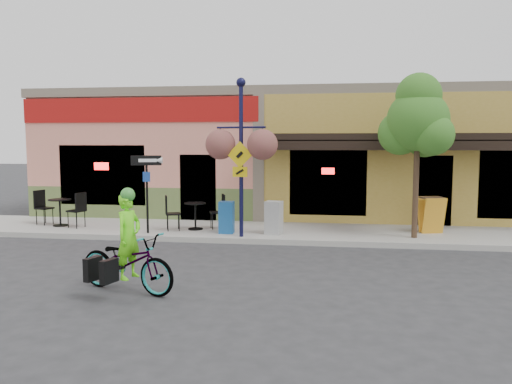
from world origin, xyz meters
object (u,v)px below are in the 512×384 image
building (297,154)px  lamp_post (241,158)px  cyclist_rider (129,250)px  street_tree (417,155)px  newspaper_box_blue (227,217)px  newspaper_box_grey (274,218)px  one_way_sign (147,195)px  bicycle (127,262)px

building → lamp_post: bearing=-99.4°
building → cyclist_rider: bearing=-101.6°
building → street_tree: size_ratio=4.13×
newspaper_box_blue → newspaper_box_grey: 1.33m
one_way_sign → newspaper_box_blue: (2.20, 0.32, -0.65)m
one_way_sign → street_tree: 7.42m
cyclist_rider → newspaper_box_blue: 5.24m
bicycle → cyclist_rider: 0.23m
newspaper_box_blue → street_tree: 5.42m
cyclist_rider → lamp_post: 5.12m
building → street_tree: bearing=-60.5°
building → one_way_sign: bearing=-120.1°
street_tree → building: bearing=119.5°
bicycle → street_tree: 8.10m
bicycle → lamp_post: 5.21m
lamp_post → street_tree: (4.62, 0.50, 0.08)m
cyclist_rider → bicycle: bearing=108.2°
one_way_sign → newspaper_box_grey: (3.53, 0.36, -0.63)m
lamp_post → newspaper_box_blue: lamp_post is taller
lamp_post → street_tree: size_ratio=0.97×
building → newspaper_box_blue: size_ratio=20.34×
lamp_post → newspaper_box_grey: lamp_post is taller
cyclist_rider → street_tree: (5.86, 5.24, 1.59)m
bicycle → newspaper_box_blue: bicycle is taller
newspaper_box_grey → street_tree: size_ratio=0.21×
bicycle → lamp_post: size_ratio=0.48×
building → newspaper_box_grey: building is taller
one_way_sign → street_tree: bearing=-11.0°
one_way_sign → newspaper_box_blue: one_way_sign is taller
lamp_post → cyclist_rider: bearing=-96.6°
street_tree → lamp_post: bearing=-173.8°
building → street_tree: 7.14m
building → newspaper_box_blue: bearing=-104.4°
street_tree → newspaper_box_grey: bearing=-179.9°
cyclist_rider → newspaper_box_blue: size_ratio=1.72×
building → lamp_post: 6.81m
bicycle → street_tree: (5.91, 5.24, 1.81)m
street_tree → one_way_sign: bearing=-177.1°
newspaper_box_grey → building: bearing=101.2°
cyclist_rider → newspaper_box_grey: cyclist_rider is taller
bicycle → cyclist_rider: size_ratio=1.34×
building → bicycle: bearing=-101.8°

